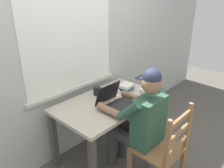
{
  "coord_description": "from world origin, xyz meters",
  "views": [
    {
      "loc": [
        -1.6,
        -1.51,
        1.85
      ],
      "look_at": [
        -0.01,
        -0.05,
        0.94
      ],
      "focal_mm": 35.63,
      "sensor_mm": 36.0,
      "label": 1
    }
  ],
  "objects": [
    {
      "name": "wooden_chair",
      "position": [
        -0.02,
        -0.72,
        0.45
      ],
      "size": [
        0.42,
        0.42,
        0.93
      ],
      "color": "olive",
      "rests_on": "ground"
    },
    {
      "name": "seated_person",
      "position": [
        -0.02,
        -0.44,
        0.68
      ],
      "size": [
        0.5,
        0.6,
        1.23
      ],
      "color": "#2D5642",
      "rests_on": "ground"
    },
    {
      "name": "coffee_mug_dark",
      "position": [
        0.02,
        0.22,
        0.77
      ],
      "size": [
        0.12,
        0.08,
        0.1
      ],
      "color": "black",
      "rests_on": "desk"
    },
    {
      "name": "book_stack_main",
      "position": [
        0.36,
        0.04,
        0.77
      ],
      "size": [
        0.19,
        0.16,
        0.08
      ],
      "color": "#2D5B9E",
      "rests_on": "desk"
    },
    {
      "name": "paper_pile_near_laptop",
      "position": [
        0.19,
        0.18,
        0.73
      ],
      "size": [
        0.29,
        0.26,
        0.02
      ],
      "primitive_type": "cube",
      "rotation": [
        0.0,
        0.0,
        -0.45
      ],
      "color": "white",
      "rests_on": "desk"
    },
    {
      "name": "desk",
      "position": [
        0.0,
        0.0,
        0.62
      ],
      "size": [
        1.21,
        0.72,
        0.72
      ],
      "color": "#BCB29E",
      "rests_on": "ground"
    },
    {
      "name": "paper_pile_back_corner",
      "position": [
        0.07,
        0.01,
        0.73
      ],
      "size": [
        0.19,
        0.15,
        0.01
      ],
      "primitive_type": "cube",
      "rotation": [
        0.0,
        0.0,
        0.02
      ],
      "color": "silver",
      "rests_on": "desk"
    },
    {
      "name": "coffee_mug_white",
      "position": [
        0.36,
        -0.21,
        0.77
      ],
      "size": [
        0.12,
        0.08,
        0.09
      ],
      "color": "white",
      "rests_on": "desk"
    },
    {
      "name": "ground_plane",
      "position": [
        0.0,
        0.0,
        0.0
      ],
      "size": [
        8.0,
        8.0,
        0.0
      ],
      "primitive_type": "plane",
      "color": "#56514C"
    },
    {
      "name": "laptop",
      "position": [
        -0.05,
        -0.12,
        0.78
      ],
      "size": [
        0.33,
        0.3,
        0.23
      ],
      "color": "black",
      "rests_on": "desk"
    },
    {
      "name": "back_wall",
      "position": [
        -0.0,
        0.44,
        1.3
      ],
      "size": [
        6.0,
        0.08,
        2.6
      ],
      "color": "beige",
      "rests_on": "ground"
    },
    {
      "name": "computer_mouse",
      "position": [
        0.24,
        -0.14,
        0.74
      ],
      "size": [
        0.06,
        0.1,
        0.03
      ],
      "primitive_type": "ellipsoid",
      "color": "black",
      "rests_on": "desk"
    }
  ]
}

